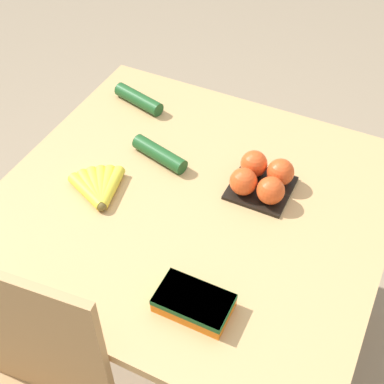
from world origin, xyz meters
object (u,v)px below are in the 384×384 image
object	(u,v)px
banana_bunch	(99,189)
cucumber_near	(160,154)
cucumber_far	(139,99)
carrot_bag	(194,302)
tomato_pack	(262,178)

from	to	relation	value
banana_bunch	cucumber_near	size ratio (longest dim) A/B	0.86
banana_bunch	cucumber_near	bearing A→B (deg)	-114.05
cucumber_near	cucumber_far	xyz separation A→B (m)	(0.19, -0.20, 0.00)
cucumber_far	banana_bunch	bearing A→B (deg)	104.43
cucumber_near	cucumber_far	distance (m)	0.28
carrot_bag	banana_bunch	bearing A→B (deg)	-28.80
banana_bunch	tomato_pack	bearing A→B (deg)	-152.32
tomato_pack	banana_bunch	bearing A→B (deg)	27.68
tomato_pack	carrot_bag	size ratio (longest dim) A/B	0.97
tomato_pack	carrot_bag	distance (m)	0.42
banana_bunch	cucumber_far	size ratio (longest dim) A/B	0.86
tomato_pack	cucumber_far	world-z (taller)	tomato_pack
cucumber_near	cucumber_far	world-z (taller)	same
carrot_bag	cucumber_near	bearing A→B (deg)	-52.97
carrot_bag	cucumber_far	distance (m)	0.79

